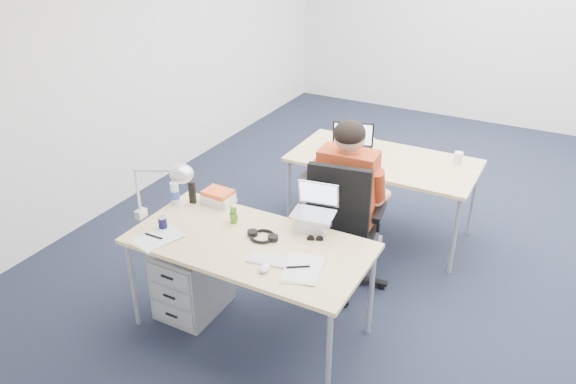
{
  "coord_description": "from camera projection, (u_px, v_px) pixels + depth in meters",
  "views": [
    {
      "loc": [
        0.87,
        -4.3,
        2.73
      ],
      "look_at": [
        -0.83,
        -1.11,
        0.85
      ],
      "focal_mm": 35.0,
      "sensor_mm": 36.0,
      "label": 1
    }
  ],
  "objects": [
    {
      "name": "wireless_keyboard",
      "position": [
        269.0,
        260.0,
        3.5
      ],
      "size": [
        0.28,
        0.16,
        0.01
      ],
      "primitive_type": "cube",
      "rotation": [
        0.0,
        0.0,
        0.19
      ],
      "color": "white",
      "rests_on": "desk_near"
    },
    {
      "name": "office_chair",
      "position": [
        342.0,
        250.0,
        4.37
      ],
      "size": [
        0.8,
        0.8,
        1.11
      ],
      "rotation": [
        0.0,
        0.0,
        0.16
      ],
      "color": "black",
      "rests_on": "ground"
    },
    {
      "name": "bear_figurine",
      "position": [
        234.0,
        214.0,
        3.89
      ],
      "size": [
        0.07,
        0.05,
        0.13
      ],
      "primitive_type": null,
      "rotation": [
        0.0,
        0.0,
        0.03
      ],
      "color": "#37701D",
      "rests_on": "desk_near"
    },
    {
      "name": "floor",
      "position": [
        429.0,
        246.0,
        4.99
      ],
      "size": [
        7.0,
        7.0,
        0.0
      ],
      "primitive_type": "plane",
      "color": "black",
      "rests_on": "ground"
    },
    {
      "name": "drawer_pedestal_far",
      "position": [
        330.0,
        197.0,
        5.23
      ],
      "size": [
        0.4,
        0.5,
        0.55
      ],
      "primitive_type": "cube",
      "color": "#939598",
      "rests_on": "ground"
    },
    {
      "name": "room",
      "position": [
        456.0,
        53.0,
        4.19
      ],
      "size": [
        6.02,
        7.02,
        2.8
      ],
      "color": "silver",
      "rests_on": "ground"
    },
    {
      "name": "desk_far",
      "position": [
        383.0,
        164.0,
        4.9
      ],
      "size": [
        1.6,
        0.8,
        0.73
      ],
      "color": "#D5B87B",
      "rests_on": "ground"
    },
    {
      "name": "far_papers",
      "position": [
        356.0,
        142.0,
        5.22
      ],
      "size": [
        0.23,
        0.32,
        0.01
      ],
      "primitive_type": "cube",
      "rotation": [
        0.0,
        0.0,
        -0.04
      ],
      "color": "white",
      "rests_on": "desk_far"
    },
    {
      "name": "cordless_phone",
      "position": [
        192.0,
        193.0,
        4.14
      ],
      "size": [
        0.05,
        0.04,
        0.17
      ],
      "primitive_type": "cube",
      "rotation": [
        0.0,
        0.0,
        0.17
      ],
      "color": "black",
      "rests_on": "desk_near"
    },
    {
      "name": "seated_person",
      "position": [
        352.0,
        198.0,
        4.35
      ],
      "size": [
        0.44,
        0.76,
        1.35
      ],
      "rotation": [
        0.0,
        0.0,
        0.07
      ],
      "color": "#B73E1A",
      "rests_on": "ground"
    },
    {
      "name": "sunglasses",
      "position": [
        315.0,
        239.0,
        3.71
      ],
      "size": [
        0.12,
        0.09,
        0.03
      ],
      "primitive_type": null,
      "rotation": [
        0.0,
        0.0,
        0.41
      ],
      "color": "black",
      "rests_on": "desk_near"
    },
    {
      "name": "desk_near",
      "position": [
        249.0,
        248.0,
        3.72
      ],
      "size": [
        1.6,
        0.8,
        0.73
      ],
      "color": "#D5B87B",
      "rests_on": "ground"
    },
    {
      "name": "papers_right",
      "position": [
        301.0,
        269.0,
        3.42
      ],
      "size": [
        0.29,
        0.35,
        0.01
      ],
      "primitive_type": "cube",
      "rotation": [
        0.0,
        0.0,
        0.26
      ],
      "color": "#FEF693",
      "rests_on": "desk_near"
    },
    {
      "name": "can_koozie",
      "position": [
        163.0,
        223.0,
        3.82
      ],
      "size": [
        0.07,
        0.07,
        0.1
      ],
      "primitive_type": "cylinder",
      "rotation": [
        0.0,
        0.0,
        -0.15
      ],
      "color": "#15133C",
      "rests_on": "desk_near"
    },
    {
      "name": "water_bottle",
      "position": [
        175.0,
        192.0,
        4.11
      ],
      "size": [
        0.06,
        0.06,
        0.21
      ],
      "primitive_type": "cylinder",
      "rotation": [
        0.0,
        0.0,
        -0.0
      ],
      "color": "silver",
      "rests_on": "desk_near"
    },
    {
      "name": "silver_laptop",
      "position": [
        313.0,
        209.0,
        3.78
      ],
      "size": [
        0.32,
        0.27,
        0.3
      ],
      "primitive_type": null,
      "rotation": [
        0.0,
        0.0,
        0.15
      ],
      "color": "silver",
      "rests_on": "desk_near"
    },
    {
      "name": "papers_left",
      "position": [
        156.0,
        238.0,
        3.73
      ],
      "size": [
        0.29,
        0.35,
        0.01
      ],
      "primitive_type": "cube",
      "rotation": [
        0.0,
        0.0,
        -0.29
      ],
      "color": "#FEF693",
      "rests_on": "desk_near"
    },
    {
      "name": "book_stack",
      "position": [
        218.0,
        197.0,
        4.15
      ],
      "size": [
        0.26,
        0.22,
        0.1
      ],
      "primitive_type": "cube",
      "rotation": [
        0.0,
        0.0,
        -0.27
      ],
      "color": "silver",
      "rests_on": "desk_near"
    },
    {
      "name": "dark_laptop",
      "position": [
        352.0,
        139.0,
        4.94
      ],
      "size": [
        0.46,
        0.45,
        0.27
      ],
      "primitive_type": null,
      "rotation": [
        0.0,
        0.0,
        0.31
      ],
      "color": "black",
      "rests_on": "desk_far"
    },
    {
      "name": "drawer_pedestal_near",
      "position": [
        192.0,
        278.0,
        4.11
      ],
      "size": [
        0.4,
        0.5,
        0.55
      ],
      "primitive_type": "cube",
      "color": "#939598",
      "rests_on": "ground"
    },
    {
      "name": "computer_mouse",
      "position": [
        265.0,
        268.0,
        3.41
      ],
      "size": [
        0.08,
        0.11,
        0.03
      ],
      "primitive_type": "ellipsoid",
      "rotation": [
        0.0,
        0.0,
        0.17
      ],
      "color": "white",
      "rests_on": "desk_near"
    },
    {
      "name": "desk_lamp",
      "position": [
        154.0,
        190.0,
        3.8
      ],
      "size": [
        0.47,
        0.22,
        0.52
      ],
      "primitive_type": null,
      "rotation": [
        0.0,
        0.0,
        -0.13
      ],
      "color": "silver",
      "rests_on": "desk_near"
    },
    {
      "name": "far_cup",
      "position": [
        458.0,
        158.0,
        4.77
      ],
      "size": [
        0.08,
        0.08,
        0.11
      ],
      "primitive_type": "cylinder",
      "rotation": [
        0.0,
        0.0,
        0.1
      ],
      "color": "white",
      "rests_on": "desk_far"
    },
    {
      "name": "headphones",
      "position": [
        263.0,
        235.0,
        3.73
      ],
      "size": [
        0.23,
        0.19,
        0.04
      ],
      "primitive_type": null,
      "rotation": [
        0.0,
        0.0,
        0.07
      ],
      "color": "black",
      "rests_on": "desk_near"
    }
  ]
}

